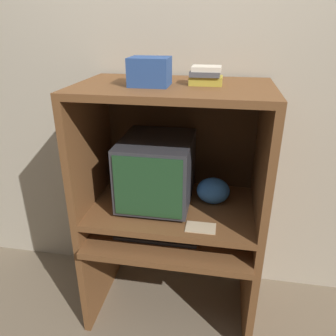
% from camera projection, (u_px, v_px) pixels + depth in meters
% --- Properties ---
extents(wall_back, '(6.00, 0.06, 2.60)m').
position_uv_depth(wall_back, '(183.00, 101.00, 2.03)').
color(wall_back, '#B2A893').
rests_on(wall_back, ground_plane).
extents(desk_base, '(1.00, 0.66, 0.63)m').
position_uv_depth(desk_base, '(171.00, 258.00, 2.03)').
color(desk_base, brown).
rests_on(desk_base, ground_plane).
extents(desk_monitor_shelf, '(1.00, 0.62, 0.15)m').
position_uv_depth(desk_monitor_shelf, '(173.00, 209.00, 1.93)').
color(desk_monitor_shelf, brown).
rests_on(desk_monitor_shelf, desk_base).
extents(hutch_upper, '(1.00, 0.62, 0.69)m').
position_uv_depth(hutch_upper, '(175.00, 128.00, 1.76)').
color(hutch_upper, brown).
rests_on(hutch_upper, desk_monitor_shelf).
extents(crt_monitor, '(0.39, 0.47, 0.39)m').
position_uv_depth(crt_monitor, '(157.00, 170.00, 1.87)').
color(crt_monitor, '#333338').
rests_on(crt_monitor, desk_monitor_shelf).
extents(keyboard, '(0.47, 0.14, 0.03)m').
position_uv_depth(keyboard, '(157.00, 235.00, 1.86)').
color(keyboard, black).
rests_on(keyboard, desk_base).
extents(mouse, '(0.07, 0.05, 0.03)m').
position_uv_depth(mouse, '(209.00, 239.00, 1.82)').
color(mouse, '#28282B').
rests_on(mouse, desk_base).
extents(snack_bag, '(0.19, 0.14, 0.16)m').
position_uv_depth(snack_bag, '(213.00, 191.00, 1.90)').
color(snack_bag, '#336BB7').
rests_on(snack_bag, desk_monitor_shelf).
extents(book_stack, '(0.16, 0.12, 0.09)m').
position_uv_depth(book_stack, '(206.00, 76.00, 1.61)').
color(book_stack, gold).
rests_on(book_stack, hutch_upper).
extents(paper_card, '(0.16, 0.10, 0.00)m').
position_uv_depth(paper_card, '(201.00, 228.00, 1.69)').
color(paper_card, '#CCB28C').
rests_on(paper_card, desk_monitor_shelf).
extents(storage_box, '(0.19, 0.16, 0.13)m').
position_uv_depth(storage_box, '(150.00, 72.00, 1.58)').
color(storage_box, navy).
rests_on(storage_box, hutch_upper).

